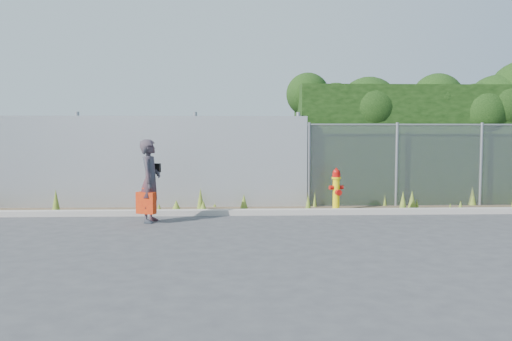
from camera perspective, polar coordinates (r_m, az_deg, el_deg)
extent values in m
plane|color=#3A3A3D|center=(9.17, 2.25, -6.83)|extent=(80.00, 80.00, 0.00)
cube|color=#A59D95|center=(10.93, 1.49, -4.77)|extent=(16.00, 0.22, 0.12)
cube|color=#4E3D2C|center=(11.53, 1.29, -4.60)|extent=(16.00, 1.20, 0.01)
cone|color=#547121|center=(11.64, -9.10, -4.00)|extent=(0.21, 0.21, 0.24)
cone|color=#547121|center=(12.12, 21.30, -3.98)|extent=(0.08, 0.08, 0.21)
cone|color=#547121|center=(12.18, 17.40, -3.29)|extent=(0.21, 0.21, 0.44)
cone|color=#547121|center=(11.21, -1.39, -3.81)|extent=(0.22, 0.22, 0.41)
cone|color=#547121|center=(11.38, -6.05, -4.13)|extent=(0.19, 0.19, 0.25)
cone|color=#547121|center=(11.86, 16.45, -3.43)|extent=(0.19, 0.19, 0.46)
cone|color=#547121|center=(11.89, -1.44, -3.92)|extent=(0.14, 0.14, 0.18)
cone|color=#547121|center=(11.42, 5.98, -3.72)|extent=(0.15, 0.15, 0.40)
cone|color=#547121|center=(12.10, -4.73, -3.75)|extent=(0.11, 0.11, 0.20)
cone|color=#547121|center=(12.06, -21.90, -3.28)|extent=(0.19, 0.19, 0.52)
cone|color=#547121|center=(12.31, 17.90, -3.71)|extent=(0.11, 0.11, 0.24)
cone|color=#547121|center=(12.63, 14.51, -3.34)|extent=(0.09, 0.09, 0.29)
cone|color=#547121|center=(12.27, 22.33, -3.83)|extent=(0.14, 0.14, 0.24)
cone|color=#547121|center=(11.44, -11.02, -4.24)|extent=(0.12, 0.12, 0.21)
cone|color=#547121|center=(13.45, 23.49, -2.68)|extent=(0.19, 0.19, 0.49)
cone|color=#547121|center=(11.62, -6.36, -3.31)|extent=(0.18, 0.18, 0.51)
cone|color=#547121|center=(12.09, 6.73, -3.37)|extent=(0.10, 0.10, 0.37)
cube|color=#AAACB1|center=(12.26, -14.23, 0.93)|extent=(8.50, 0.08, 2.20)
cylinder|color=gray|center=(12.69, -19.65, 1.15)|extent=(0.10, 0.10, 2.30)
cylinder|color=gray|center=(12.16, -6.94, 1.23)|extent=(0.10, 0.10, 2.30)
cylinder|color=gray|center=(12.21, 4.83, 1.26)|extent=(0.10, 0.10, 2.30)
cube|color=gray|center=(13.00, 20.17, 0.53)|extent=(6.50, 0.03, 2.00)
cylinder|color=gray|center=(12.98, 20.27, 4.94)|extent=(6.50, 0.04, 0.04)
cylinder|color=gray|center=(12.14, 6.07, 0.65)|extent=(0.07, 0.07, 2.05)
cylinder|color=gray|center=(12.63, 15.76, 0.65)|extent=(0.07, 0.07, 2.05)
cylinder|color=gray|center=(13.43, 24.31, 0.63)|extent=(0.07, 0.07, 2.05)
cube|color=black|center=(14.02, 19.78, 2.81)|extent=(7.30, 1.60, 3.00)
sphere|color=black|center=(13.44, 5.93, 8.65)|extent=(1.14, 1.14, 1.14)
sphere|color=black|center=(13.48, 9.09, 7.49)|extent=(1.13, 1.13, 1.13)
sphere|color=black|center=(13.36, 12.74, 6.94)|extent=(1.63, 1.63, 1.63)
sphere|color=black|center=(13.88, 16.22, 6.52)|extent=(1.11, 1.11, 1.11)
sphere|color=black|center=(13.90, 20.00, 7.68)|extent=(1.33, 1.33, 1.33)
sphere|color=black|center=(14.27, 23.90, 5.97)|extent=(1.57, 1.57, 1.57)
sphere|color=black|center=(14.64, 25.86, 6.57)|extent=(1.67, 1.67, 1.67)
cylinder|color=yellow|center=(11.67, 9.13, -4.44)|extent=(0.24, 0.24, 0.05)
cylinder|color=yellow|center=(11.62, 9.15, -2.76)|extent=(0.16, 0.16, 0.74)
cylinder|color=yellow|center=(11.59, 9.17, -0.85)|extent=(0.21, 0.21, 0.04)
cylinder|color=#B20F0A|center=(11.58, 9.17, -0.55)|extent=(0.18, 0.18, 0.09)
sphere|color=#B20F0A|center=(11.58, 9.17, -0.25)|extent=(0.17, 0.17, 0.17)
cylinder|color=#B20F0A|center=(11.57, 9.18, 0.18)|extent=(0.04, 0.04, 0.04)
cylinder|color=#B20F0A|center=(11.58, 8.56, -1.93)|extent=(0.09, 0.10, 0.10)
cylinder|color=#B20F0A|center=(11.63, 9.75, -1.92)|extent=(0.09, 0.10, 0.10)
cylinder|color=#B20F0A|center=(11.50, 9.27, -2.51)|extent=(0.13, 0.10, 0.13)
imported|color=#0D4B56|center=(10.14, -12.00, -1.17)|extent=(0.45, 0.64, 1.65)
cube|color=#B91C0A|center=(10.04, -12.45, -3.64)|extent=(0.39, 0.14, 0.43)
cylinder|color=#B91C0A|center=(10.01, -12.47, -2.02)|extent=(0.18, 0.02, 0.02)
cube|color=black|center=(10.34, -11.54, 0.30)|extent=(0.25, 0.10, 0.18)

